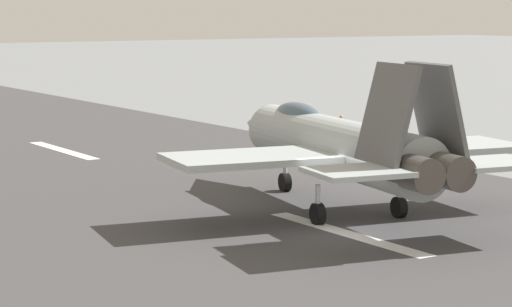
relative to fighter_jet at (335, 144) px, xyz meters
The scene contains 5 objects.
ground_plane 4.63m from the fighter_jet, 149.05° to the left, with size 400.00×400.00×0.00m, color slate.
runway_strip 4.64m from the fighter_jet, 149.18° to the left, with size 240.00×26.00×0.02m.
fighter_jet is the anchor object (origin of this frame).
crew_person 19.34m from the fighter_jet, 38.17° to the right, with size 0.70×0.36×1.63m.
marker_cone_mid 12.86m from the fighter_jet, 52.37° to the right, with size 0.44×0.44×0.55m, color orange.
Camera 1 is at (-26.50, 20.68, 7.34)m, focal length 72.69 mm.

